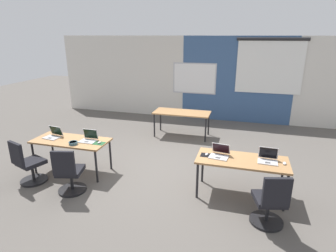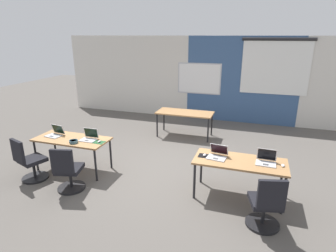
# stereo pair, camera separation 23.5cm
# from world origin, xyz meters

# --- Properties ---
(ground_plane) EXTENTS (24.00, 24.00, 0.00)m
(ground_plane) POSITION_xyz_m (0.00, 0.00, 0.00)
(ground_plane) COLOR #56514C
(back_wall_assembly) EXTENTS (10.00, 0.27, 2.80)m
(back_wall_assembly) POSITION_xyz_m (0.06, 4.19, 1.41)
(back_wall_assembly) COLOR silver
(back_wall_assembly) RESTS_ON ground
(desk_near_left) EXTENTS (1.60, 0.70, 0.72)m
(desk_near_left) POSITION_xyz_m (-1.75, -0.60, 0.66)
(desk_near_left) COLOR #A37547
(desk_near_left) RESTS_ON ground
(desk_near_right) EXTENTS (1.60, 0.70, 0.72)m
(desk_near_right) POSITION_xyz_m (1.75, -0.60, 0.66)
(desk_near_right) COLOR #A37547
(desk_near_right) RESTS_ON ground
(desk_far_center) EXTENTS (1.60, 0.70, 0.72)m
(desk_far_center) POSITION_xyz_m (0.00, 2.20, 0.66)
(desk_far_center) COLOR #A37547
(desk_far_center) RESTS_ON ground
(laptop_near_left_inner) EXTENTS (0.33, 0.28, 0.24)m
(laptop_near_left_inner) POSITION_xyz_m (-1.35, -0.55, 0.77)
(laptop_near_left_inner) COLOR silver
(laptop_near_left_inner) RESTS_ON desk_near_left
(mousepad_near_left_inner) EXTENTS (0.22, 0.19, 0.00)m
(mousepad_near_left_inner) POSITION_xyz_m (-1.07, -0.62, 0.72)
(mousepad_near_left_inner) COLOR #23512D
(mousepad_near_left_inner) RESTS_ON desk_near_left
(mouse_near_left_inner) EXTENTS (0.06, 0.10, 0.03)m
(mouse_near_left_inner) POSITION_xyz_m (-1.07, -0.62, 0.74)
(mouse_near_left_inner) COLOR #B2B2B7
(mouse_near_left_inner) RESTS_ON mousepad_near_left_inner
(chair_near_left_inner) EXTENTS (0.53, 0.59, 0.92)m
(chair_near_left_inner) POSITION_xyz_m (-1.29, -1.39, 0.38)
(chair_near_left_inner) COLOR black
(chair_near_left_inner) RESTS_ON ground
(laptop_near_left_end) EXTENTS (0.37, 0.34, 0.23)m
(laptop_near_left_end) POSITION_xyz_m (-2.20, -0.57, 0.77)
(laptop_near_left_end) COLOR #B7B7BC
(laptop_near_left_end) RESTS_ON desk_near_left
(chair_near_left_end) EXTENTS (0.56, 0.61, 0.92)m
(chair_near_left_end) POSITION_xyz_m (-2.28, -1.29, 0.38)
(chair_near_left_end) COLOR black
(chair_near_left_end) RESTS_ON ground
(laptop_near_right_end) EXTENTS (0.34, 0.28, 0.24)m
(laptop_near_right_end) POSITION_xyz_m (2.18, -0.56, 0.77)
(laptop_near_right_end) COLOR silver
(laptop_near_right_end) RESTS_ON desk_near_right
(mouse_near_right_end) EXTENTS (0.07, 0.11, 0.03)m
(mouse_near_right_end) POSITION_xyz_m (2.45, -0.60, 0.74)
(mouse_near_right_end) COLOR silver
(mouse_near_right_end) RESTS_ON desk_near_right
(chair_near_right_end) EXTENTS (0.54, 0.59, 0.92)m
(chair_near_right_end) POSITION_xyz_m (2.21, -1.36, 0.38)
(chair_near_right_end) COLOR black
(chair_near_right_end) RESTS_ON ground
(laptop_near_right_inner) EXTENTS (0.37, 0.36, 0.22)m
(laptop_near_right_inner) POSITION_xyz_m (1.35, -0.58, 0.77)
(laptop_near_right_inner) COLOR silver
(laptop_near_right_inner) RESTS_ON desk_near_right
(mousepad_near_right_inner) EXTENTS (0.22, 0.19, 0.00)m
(mousepad_near_right_inner) POSITION_xyz_m (1.12, -0.60, 0.72)
(mousepad_near_right_inner) COLOR black
(mousepad_near_right_inner) RESTS_ON desk_near_right
(mouse_near_right_inner) EXTENTS (0.06, 0.10, 0.03)m
(mouse_near_right_inner) POSITION_xyz_m (1.12, -0.60, 0.74)
(mouse_near_right_inner) COLOR #B2B2B7
(mouse_near_right_inner) RESTS_ON mousepad_near_right_inner
(snack_bowl) EXTENTS (0.18, 0.18, 0.06)m
(snack_bowl) POSITION_xyz_m (-1.55, -0.81, 0.76)
(snack_bowl) COLOR #3D6070
(snack_bowl) RESTS_ON desk_near_left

